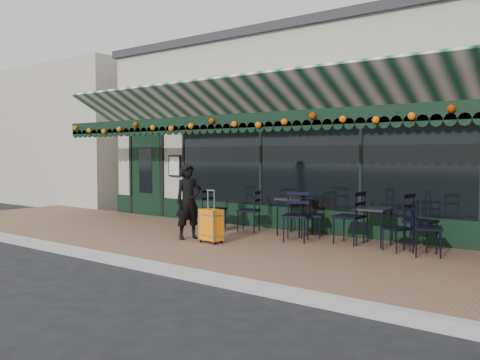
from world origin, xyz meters
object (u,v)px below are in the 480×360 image
Objects in this scene: chair_a_front at (397,229)px; chair_solo at (214,209)px; cafe_table_a at (374,212)px; chair_a_left at (349,217)px; chair_b_left at (249,211)px; chair_a_right at (421,222)px; suitcase at (211,225)px; cafe_table_b at (295,202)px; chair_b_front at (296,216)px; chair_a_extra at (427,229)px; woman at (189,202)px; chair_b_right at (312,216)px.

chair_solo is at bearing -156.30° from chair_a_front.
chair_a_left is (-0.43, -0.12, -0.12)m from cafe_table_a.
chair_a_right is at bearing 73.53° from chair_b_left.
suitcase is 1.29× the size of cafe_table_b.
chair_b_front is at bearing -57.27° from cafe_table_b.
suitcase is 1.00× the size of chair_a_right.
chair_a_front is at bearing -13.76° from chair_b_front.
suitcase reaches higher than cafe_table_b.
chair_a_extra is (2.81, -0.53, -0.24)m from cafe_table_b.
woman is 2.10m from chair_b_front.
chair_b_left is (-2.35, 0.05, -0.05)m from chair_a_left.
chair_b_right is at bearing 94.98° from chair_a_right.
cafe_table_b is at bearing 75.95° from suitcase.
chair_b_front is (-2.16, -0.57, -0.01)m from chair_a_right.
chair_a_left is (2.71, 1.42, -0.24)m from woman.
cafe_table_a is 1.34m from chair_b_right.
chair_a_front is 4.17m from chair_solo.
chair_b_left is at bearing -78.06° from chair_solo.
suitcase reaches higher than chair_solo.
suitcase is 1.09× the size of chair_a_extra.
chair_a_left is (2.07, 1.49, 0.16)m from suitcase.
woman is 1.69× the size of chair_solo.
woman is 1.54× the size of chair_b_front.
cafe_table_a is 0.83m from chair_a_right.
chair_a_right is at bearing -45.06° from woman.
chair_a_front is (3.04, 1.32, 0.05)m from suitcase.
chair_solo is (-4.17, 0.09, 0.05)m from chair_a_front.
chair_b_left is (-0.28, 1.55, 0.11)m from suitcase.
chair_b_right is (-1.32, 0.09, -0.18)m from cafe_table_a.
cafe_table_a is 0.76× the size of chair_a_extra.
chair_a_left reaches higher than chair_b_front.
chair_b_left is (-2.78, -0.07, -0.17)m from cafe_table_a.
chair_a_extra is (1.50, -0.28, -0.04)m from chair_a_left.
cafe_table_a is at bearing 42.98° from chair_a_extra.
suitcase is at bearing 122.50° from chair_a_right.
suitcase reaches higher than cafe_table_a.
woman reaches higher than chair_a_front.
chair_a_front is (-0.29, -0.35, -0.11)m from chair_a_right.
chair_a_right is at bearing 3.79° from cafe_table_a.
cafe_table_b is at bearing -165.41° from chair_a_front.
chair_a_left is 1.04× the size of chair_b_front.
chair_solo is at bearing -99.58° from chair_b_left.
cafe_table_a is 2.79m from chair_b_left.
chair_a_left is 0.99m from chair_a_front.
chair_a_right is 0.52m from chair_a_extra.
suitcase is 1.58m from chair_b_left.
chair_b_left is 1.51m from chair_b_front.
woman is 4.38m from chair_a_extra.
chair_b_front is (1.81, 1.03, -0.26)m from woman.
suitcase is at bearing -73.64° from woman.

